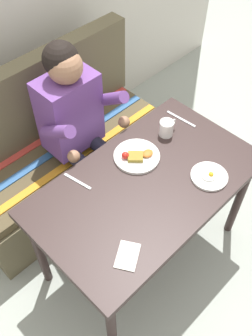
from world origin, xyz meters
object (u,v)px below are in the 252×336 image
(napkin, at_px, (127,256))
(plate_breakfast, at_px, (137,156))
(couch, at_px, (62,156))
(person, at_px, (78,121))
(fork, at_px, (77,181))
(table, at_px, (146,192))
(coffee_mug, at_px, (167,128))
(knife, at_px, (181,119))
(plate_eggs, at_px, (209,176))

(napkin, bearing_deg, plate_breakfast, 40.07)
(couch, bearing_deg, person, -75.96)
(fork, bearing_deg, table, -56.84)
(coffee_mug, bearing_deg, person, 124.04)
(person, bearing_deg, plate_breakfast, -84.46)
(person, height_order, knife, person)
(coffee_mug, bearing_deg, plate_eggs, -102.58)
(table, xyz_separation_m, napkin, (-0.36, -0.22, 0.09))
(plate_breakfast, xyz_separation_m, coffee_mug, (0.25, 0.01, 0.04))
(plate_breakfast, relative_size, napkin, 1.82)
(napkin, distance_m, knife, 0.93)
(plate_eggs, xyz_separation_m, fork, (-0.49, 0.45, -0.01))
(table, relative_size, person, 0.99)
(person, height_order, napkin, person)
(coffee_mug, height_order, fork, coffee_mug)
(couch, xyz_separation_m, plate_eggs, (0.25, -0.96, 0.41))
(person, bearing_deg, table, -94.24)
(couch, distance_m, napkin, 1.12)
(plate_breakfast, xyz_separation_m, napkin, (-0.44, -0.37, -0.01))
(plate_breakfast, xyz_separation_m, plate_eggs, (0.17, -0.36, -0.00))
(coffee_mug, xyz_separation_m, fork, (-0.58, 0.09, -0.05))
(plate_breakfast, xyz_separation_m, fork, (-0.33, 0.10, -0.01))
(napkin, bearing_deg, coffee_mug, 28.84)
(knife, bearing_deg, coffee_mug, -177.59)
(person, bearing_deg, fork, -130.57)
(couch, bearing_deg, plate_eggs, -75.41)
(person, distance_m, coffee_mug, 0.52)
(plate_breakfast, distance_m, coffee_mug, 0.25)
(table, distance_m, fork, 0.36)
(plate_eggs, bearing_deg, table, 141.48)
(person, bearing_deg, knife, -42.77)
(plate_eggs, height_order, knife, plate_eggs)
(plate_eggs, distance_m, coffee_mug, 0.37)
(couch, bearing_deg, coffee_mug, -61.11)
(plate_breakfast, relative_size, fork, 1.46)
(napkin, distance_m, fork, 0.48)
(table, distance_m, knife, 0.53)
(couch, xyz_separation_m, coffee_mug, (0.33, -0.60, 0.45))
(table, relative_size, plate_eggs, 6.29)
(plate_breakfast, bearing_deg, fork, 163.42)
(couch, relative_size, plate_breakfast, 5.82)
(coffee_mug, distance_m, napkin, 0.79)
(plate_eggs, relative_size, knife, 0.95)
(plate_eggs, bearing_deg, couch, 104.59)
(person, xyz_separation_m, plate_breakfast, (0.04, -0.43, 0.00))
(plate_breakfast, bearing_deg, coffee_mug, 1.61)
(coffee_mug, bearing_deg, table, -153.89)
(plate_eggs, bearing_deg, person, 104.72)
(couch, distance_m, person, 0.45)
(plate_breakfast, height_order, knife, plate_breakfast)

